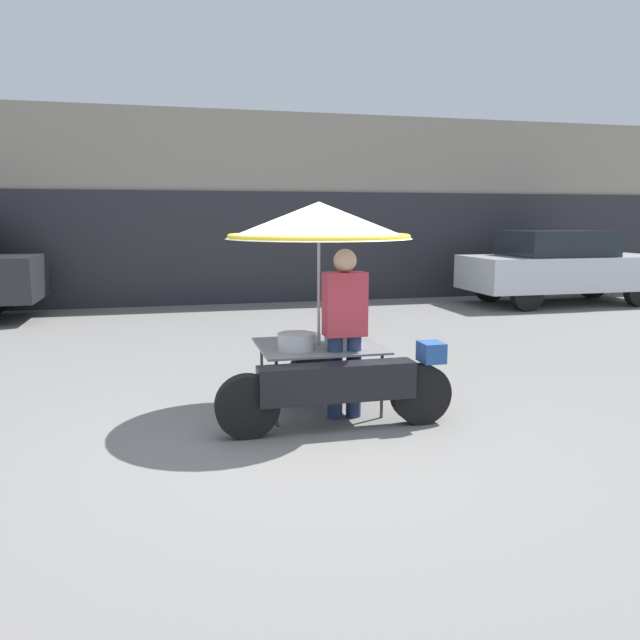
{
  "coord_description": "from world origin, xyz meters",
  "views": [
    {
      "loc": [
        -1.14,
        -5.01,
        1.84
      ],
      "look_at": [
        0.26,
        0.66,
        0.88
      ],
      "focal_mm": 35.0,
      "sensor_mm": 36.0,
      "label": 1
    }
  ],
  "objects_px": {
    "vendor_motorcycle_cart": "(321,253)",
    "potted_plant": "(601,273)",
    "parked_car": "(562,266)",
    "vendor_person": "(345,325)"
  },
  "relations": [
    {
      "from": "vendor_motorcycle_cart",
      "to": "parked_car",
      "type": "height_order",
      "value": "vendor_motorcycle_cart"
    },
    {
      "from": "potted_plant",
      "to": "parked_car",
      "type": "bearing_deg",
      "value": -147.01
    },
    {
      "from": "vendor_person",
      "to": "potted_plant",
      "type": "height_order",
      "value": "vendor_person"
    },
    {
      "from": "vendor_motorcycle_cart",
      "to": "potted_plant",
      "type": "bearing_deg",
      "value": 39.92
    },
    {
      "from": "parked_car",
      "to": "vendor_motorcycle_cart",
      "type": "bearing_deg",
      "value": -138.28
    },
    {
      "from": "parked_car",
      "to": "potted_plant",
      "type": "bearing_deg",
      "value": 32.99
    },
    {
      "from": "vendor_motorcycle_cart",
      "to": "parked_car",
      "type": "bearing_deg",
      "value": 41.72
    },
    {
      "from": "parked_car",
      "to": "vendor_person",
      "type": "bearing_deg",
      "value": -136.51
    },
    {
      "from": "vendor_person",
      "to": "vendor_motorcycle_cart",
      "type": "bearing_deg",
      "value": 123.47
    },
    {
      "from": "parked_car",
      "to": "potted_plant",
      "type": "height_order",
      "value": "parked_car"
    }
  ]
}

